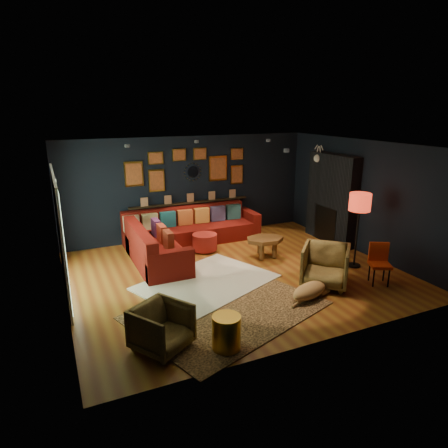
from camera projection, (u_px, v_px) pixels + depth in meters
name	position (u px, v px, depth m)	size (l,w,h in m)	color
floor	(235.00, 273.00, 8.23)	(6.50, 6.50, 0.00)	brown
room_walls	(236.00, 198.00, 7.78)	(6.50, 6.50, 6.50)	black
sectional	(179.00, 237.00, 9.48)	(3.41, 2.69, 0.86)	#65110A
ledge	(190.00, 202.00, 10.31)	(3.20, 0.12, 0.04)	black
gallery_wall	(189.00, 168.00, 10.09)	(3.15, 0.04, 1.02)	gold
sunburst_mirror	(193.00, 172.00, 10.17)	(0.47, 0.16, 0.47)	silver
fireplace	(331.00, 202.00, 9.95)	(0.31, 1.60, 2.20)	black
deer_head	(323.00, 158.00, 10.11)	(0.50, 0.28, 0.45)	white
sliding_door	(60.00, 234.00, 7.18)	(0.06, 2.80, 2.20)	white
ceiling_spots	(219.00, 144.00, 8.20)	(3.30, 2.50, 0.06)	black
shag_rug	(207.00, 282.00, 7.78)	(2.47, 1.80, 0.03)	white
leopard_rug	(227.00, 310.00, 6.73)	(3.05, 2.18, 0.02)	tan
coffee_table	(265.00, 241.00, 8.98)	(0.94, 0.74, 0.44)	#553514
pouf	(205.00, 242.00, 9.45)	(0.58, 0.58, 0.38)	#A1201A
armchair_left	(162.00, 326.00, 5.58)	(0.71, 0.66, 0.73)	#AF8B42
armchair_right	(325.00, 264.00, 7.58)	(0.85, 0.79, 0.87)	#AF8B42
gold_stool	(226.00, 333.00, 5.60)	(0.41, 0.41, 0.51)	gold
orange_chair	(379.00, 260.00, 7.68)	(0.50, 0.50, 0.80)	black
floor_lamp	(360.00, 205.00, 8.21)	(0.44, 0.44, 1.60)	black
dog	(310.00, 288.00, 7.11)	(1.16, 0.57, 0.37)	tan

